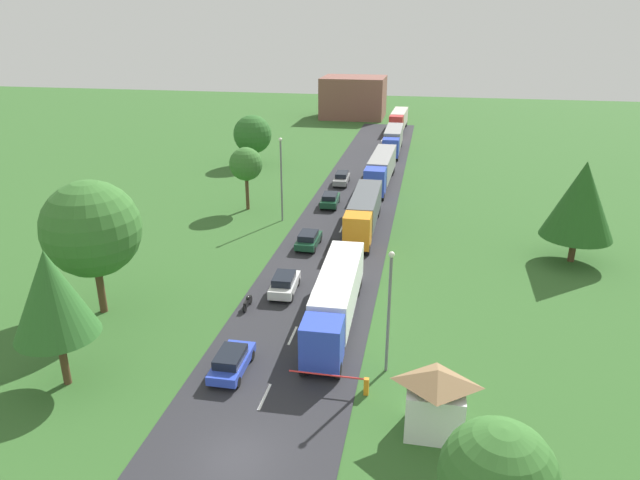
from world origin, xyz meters
TOP-DOWN VIEW (x-y plane):
  - ground_plane at (0.00, 0.00)m, footprint 280.00×280.00m
  - road at (0.00, 24.50)m, footprint 10.00×140.00m
  - lane_marking_centre at (0.00, 19.48)m, footprint 0.16×119.80m
  - truck_lead at (2.56, 13.96)m, footprint 2.80×13.94m
  - truck_second at (2.24, 32.85)m, footprint 2.64×13.45m
  - truck_third at (2.34, 50.18)m, footprint 2.80×14.87m
  - truck_fourth at (2.51, 69.31)m, footprint 2.56×12.75m
  - truck_fifth at (2.19, 88.16)m, footprint 2.83×12.66m
  - car_lead at (-2.60, 6.86)m, footprint 1.85×4.21m
  - car_second at (-2.10, 17.80)m, footprint 1.98×4.22m
  - car_third at (-2.25, 27.45)m, footprint 1.87×4.08m
  - car_fourth at (-2.44, 40.06)m, footprint 2.03×4.44m
  - car_fifth at (-2.57, 49.36)m, footprint 1.84×4.60m
  - motorcycle_courier at (-4.16, 14.87)m, footprint 0.28×1.94m
  - guard_booth at (9.36, 3.81)m, footprint 3.34×2.67m
  - barrier_gate at (4.80, 6.31)m, footprint 4.64×0.28m
  - person_lead at (9.13, 3.65)m, footprint 0.38×0.22m
  - person_second at (8.75, 4.60)m, footprint 0.38×0.22m
  - lamppost_lead at (6.52, 8.90)m, footprint 0.36×0.36m
  - lamppost_second at (-6.57, 34.43)m, footprint 0.36×0.36m
  - tree_oak at (-11.75, 4.05)m, footprint 4.70×4.70m
  - tree_birch at (-16.82, 57.47)m, footprint 5.47×5.47m
  - tree_maple at (11.27, -4.67)m, footprint 4.13×4.13m
  - tree_pine at (-14.38, 12.50)m, footprint 6.80×6.80m
  - tree_elm at (-11.31, 37.39)m, footprint 3.63×3.63m
  - tree_ash at (21.14, 28.79)m, footprint 6.05×6.05m
  - distant_building at (-8.34, 102.37)m, footprint 13.12×11.48m

SIDE VIEW (x-z plane):
  - ground_plane at x=0.00m, z-range 0.00..0.00m
  - road at x=0.00m, z-range 0.00..0.06m
  - lane_marking_centre at x=0.00m, z-range 0.06..0.07m
  - motorcycle_courier at x=-4.16m, z-range 0.09..1.00m
  - barrier_gate at x=4.80m, z-range 0.17..1.22m
  - car_lead at x=-2.60m, z-range 0.09..1.55m
  - car_third at x=-2.25m, z-range 0.09..1.57m
  - person_second at x=8.75m, z-range 0.03..1.64m
  - car_fourth at x=-2.44m, z-range 0.10..1.60m
  - car_fifth at x=-2.57m, z-range 0.09..1.61m
  - person_lead at x=9.13m, z-range 0.03..1.69m
  - car_second at x=-2.10m, z-range 0.08..1.68m
  - guard_booth at x=9.36m, z-range 0.01..3.79m
  - truck_lead at x=2.56m, z-range 0.35..3.84m
  - truck_second at x=2.24m, z-range 0.35..3.88m
  - truck_fourth at x=2.51m, z-range 0.32..3.95m
  - truck_fifth at x=2.19m, z-range 0.36..3.95m
  - truck_third at x=2.34m, z-range 0.35..4.06m
  - distant_building at x=-8.34m, z-range 0.00..8.42m
  - lamppost_lead at x=6.52m, z-range 0.47..8.31m
  - tree_birch at x=-16.82m, z-range 0.83..7.99m
  - lamppost_second at x=-6.57m, z-range 0.48..9.28m
  - tree_elm at x=-11.31m, z-range 1.64..8.63m
  - tree_maple at x=11.27m, z-range 1.60..8.99m
  - tree_ash at x=21.14m, z-range 1.15..10.13m
  - tree_oak at x=-11.75m, z-range 1.62..10.08m
  - tree_pine at x=-14.38m, z-range 1.50..11.35m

